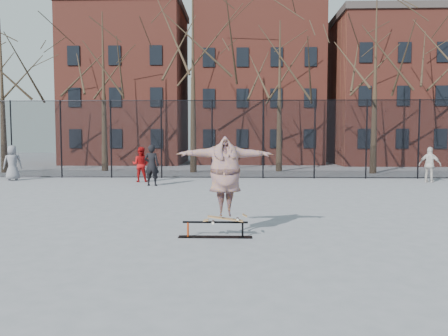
{
  "coord_description": "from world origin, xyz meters",
  "views": [
    {
      "loc": [
        -0.09,
        -9.23,
        2.08
      ],
      "look_at": [
        -0.43,
        1.5,
        1.33
      ],
      "focal_mm": 35.0,
      "sensor_mm": 36.0,
      "label": 1
    }
  ],
  "objects_px": {
    "bystander_grey": "(12,163)",
    "bystander_red": "(141,164)",
    "skater": "(225,177)",
    "skate_rail": "(215,231)",
    "bystander_black": "(152,165)",
    "bystander_white": "(430,165)",
    "skateboard": "(225,219)"
  },
  "relations": [
    {
      "from": "bystander_grey",
      "to": "bystander_red",
      "type": "height_order",
      "value": "bystander_grey"
    },
    {
      "from": "skater",
      "to": "bystander_red",
      "type": "relative_size",
      "value": 1.24
    },
    {
      "from": "skate_rail",
      "to": "bystander_grey",
      "type": "relative_size",
      "value": 0.9
    },
    {
      "from": "bystander_black",
      "to": "bystander_red",
      "type": "distance_m",
      "value": 1.83
    },
    {
      "from": "bystander_grey",
      "to": "bystander_black",
      "type": "height_order",
      "value": "bystander_black"
    },
    {
      "from": "skater",
      "to": "bystander_black",
      "type": "height_order",
      "value": "skater"
    },
    {
      "from": "skater",
      "to": "bystander_black",
      "type": "bearing_deg",
      "value": 105.64
    },
    {
      "from": "bystander_red",
      "to": "bystander_white",
      "type": "xyz_separation_m",
      "value": [
        13.43,
        0.1,
        0.0
      ]
    },
    {
      "from": "skater",
      "to": "bystander_red",
      "type": "xyz_separation_m",
      "value": [
        -4.3,
        11.3,
        -0.44
      ]
    },
    {
      "from": "skateboard",
      "to": "skater",
      "type": "distance_m",
      "value": 0.87
    },
    {
      "from": "skateboard",
      "to": "skate_rail",
      "type": "bearing_deg",
      "value": 180.0
    },
    {
      "from": "skate_rail",
      "to": "skater",
      "type": "height_order",
      "value": "skater"
    },
    {
      "from": "skate_rail",
      "to": "bystander_grey",
      "type": "height_order",
      "value": "bystander_grey"
    },
    {
      "from": "skater",
      "to": "bystander_grey",
      "type": "distance_m",
      "value": 15.87
    },
    {
      "from": "bystander_black",
      "to": "bystander_red",
      "type": "bearing_deg",
      "value": -58.71
    },
    {
      "from": "skate_rail",
      "to": "skater",
      "type": "xyz_separation_m",
      "value": [
        0.21,
        -0.0,
        1.13
      ]
    },
    {
      "from": "bystander_grey",
      "to": "skater",
      "type": "bearing_deg",
      "value": 104.59
    },
    {
      "from": "skater",
      "to": "bystander_red",
      "type": "bearing_deg",
      "value": 106.82
    },
    {
      "from": "bystander_red",
      "to": "bystander_white",
      "type": "relative_size",
      "value": 0.99
    },
    {
      "from": "skateboard",
      "to": "bystander_red",
      "type": "bearing_deg",
      "value": 110.83
    },
    {
      "from": "skate_rail",
      "to": "skateboard",
      "type": "height_order",
      "value": "skateboard"
    },
    {
      "from": "skate_rail",
      "to": "bystander_red",
      "type": "height_order",
      "value": "bystander_red"
    },
    {
      "from": "skater",
      "to": "bystander_grey",
      "type": "height_order",
      "value": "skater"
    },
    {
      "from": "bystander_white",
      "to": "skateboard",
      "type": "bearing_deg",
      "value": 89.74
    },
    {
      "from": "skate_rail",
      "to": "bystander_white",
      "type": "bearing_deg",
      "value": 50.68
    },
    {
      "from": "skate_rail",
      "to": "bystander_red",
      "type": "relative_size",
      "value": 0.94
    },
    {
      "from": "skate_rail",
      "to": "bystander_black",
      "type": "distance_m",
      "value": 10.23
    },
    {
      "from": "bystander_black",
      "to": "bystander_red",
      "type": "xyz_separation_m",
      "value": [
        -0.85,
        1.63,
        -0.07
      ]
    },
    {
      "from": "skater",
      "to": "bystander_white",
      "type": "bearing_deg",
      "value": 47.31
    },
    {
      "from": "bystander_grey",
      "to": "bystander_black",
      "type": "distance_m",
      "value": 7.49
    },
    {
      "from": "skateboard",
      "to": "bystander_black",
      "type": "bearing_deg",
      "value": 109.65
    },
    {
      "from": "skateboard",
      "to": "bystander_grey",
      "type": "height_order",
      "value": "bystander_grey"
    }
  ]
}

